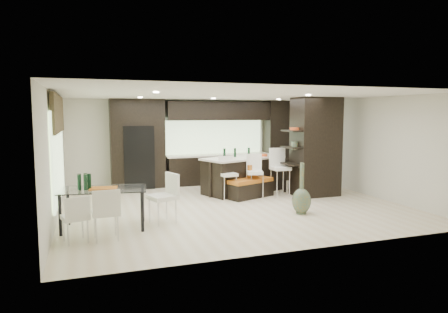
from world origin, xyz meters
name	(u,v)px	position (x,y,z in m)	size (l,w,h in m)	color
ground	(232,205)	(0.00, 0.00, 0.00)	(8.00, 8.00, 0.00)	beige
back_wall	(195,142)	(0.00, 3.50, 1.35)	(8.00, 0.02, 2.70)	beige
left_wall	(55,156)	(-4.00, 0.00, 1.35)	(0.02, 7.00, 2.70)	beige
right_wall	(367,147)	(4.00, 0.00, 1.35)	(0.02, 7.00, 2.70)	beige
ceiling	(232,95)	(0.00, 0.00, 2.70)	(8.00, 7.00, 0.02)	white
window_left	(58,155)	(-3.96, 0.20, 1.35)	(0.04, 3.20, 1.90)	#B2D199
window_back	(213,135)	(0.60, 3.46, 1.55)	(3.40, 0.04, 1.20)	#B2D199
stone_accent	(58,114)	(-3.93, 0.20, 2.25)	(0.08, 3.00, 0.80)	brown
ceiling_spots	(229,96)	(0.00, 0.25, 2.68)	(4.00, 3.00, 0.02)	white
back_cabinetry	(213,142)	(0.50, 3.17, 1.35)	(6.80, 0.68, 2.70)	black
refrigerator	(138,157)	(-1.90, 3.12, 0.95)	(0.90, 0.68, 1.90)	black
partition_column	(316,147)	(2.60, 0.40, 1.35)	(1.20, 0.80, 2.70)	black
kitchen_island	(243,174)	(0.89, 1.47, 0.51)	(2.45, 1.05, 1.02)	black
stool_left	(228,182)	(0.13, 0.64, 0.46)	(0.40, 0.40, 0.92)	white
stool_mid	(255,180)	(0.89, 0.63, 0.47)	(0.42, 0.42, 0.94)	white
stool_right	(280,177)	(1.64, 0.61, 0.53)	(0.47, 0.47, 1.06)	white
bench	(250,188)	(0.78, 0.69, 0.26)	(1.33, 0.51, 0.51)	black
floor_vase	(302,188)	(1.18, -1.34, 0.58)	(0.43, 0.43, 1.16)	#4C5A40
dining_table	(104,208)	(-3.08, -1.09, 0.40)	(1.64, 0.92, 0.79)	white
chair_near	(106,216)	(-3.08, -1.87, 0.43)	(0.47, 0.47, 0.87)	white
chair_far	(75,221)	(-3.59, -1.84, 0.39)	(0.42, 0.42, 0.77)	white
chair_end	(163,200)	(-1.92, -1.09, 0.47)	(0.51, 0.51, 0.95)	white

